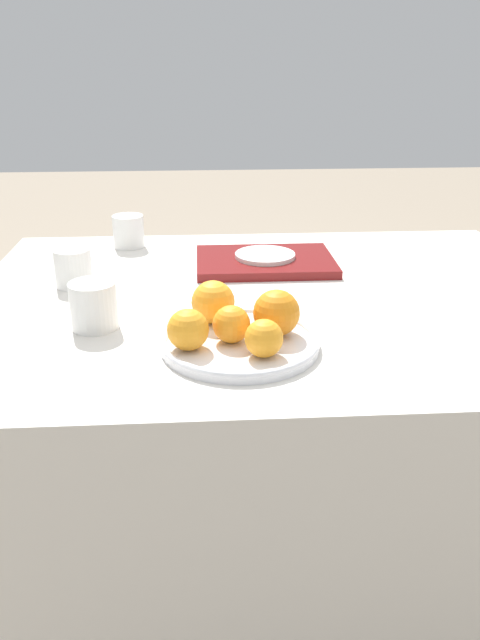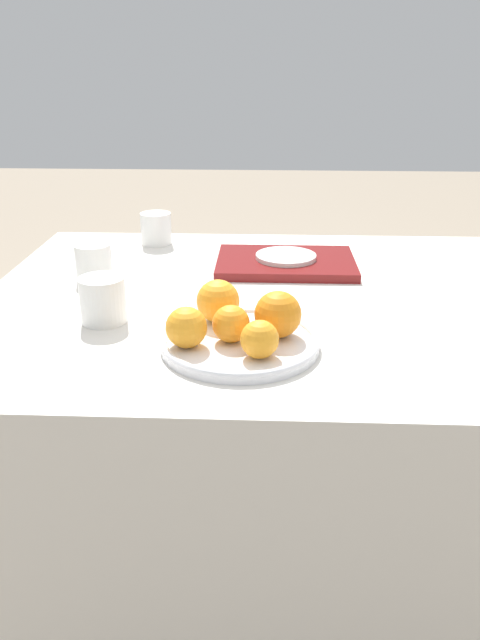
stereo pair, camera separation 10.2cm
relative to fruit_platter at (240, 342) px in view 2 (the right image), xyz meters
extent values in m
plane|color=gray|center=(0.09, 0.25, -0.75)|extent=(12.00, 12.00, 0.00)
cube|color=silver|center=(0.09, 0.25, -0.38)|extent=(1.25, 0.95, 0.74)
cylinder|color=silver|center=(0.00, 0.00, 0.00)|extent=(0.26, 0.26, 0.01)
torus|color=silver|center=(0.00, 0.00, 0.00)|extent=(0.27, 0.27, 0.01)
sphere|color=orange|center=(0.06, 0.02, 0.04)|extent=(0.08, 0.08, 0.08)
sphere|color=orange|center=(-0.01, -0.01, 0.03)|extent=(0.06, 0.06, 0.06)
sphere|color=orange|center=(0.03, -0.06, 0.03)|extent=(0.06, 0.06, 0.06)
sphere|color=orange|center=(-0.04, 0.08, 0.04)|extent=(0.08, 0.08, 0.08)
sphere|color=orange|center=(-0.09, -0.03, 0.04)|extent=(0.07, 0.07, 0.07)
cube|color=maroon|center=(0.09, 0.44, 0.00)|extent=(0.32, 0.23, 0.02)
cylinder|color=silver|center=(0.09, 0.44, 0.01)|extent=(0.14, 0.14, 0.01)
cylinder|color=white|center=(-0.24, 0.62, 0.03)|extent=(0.08, 0.08, 0.08)
cylinder|color=white|center=(-0.25, 0.10, 0.03)|extent=(0.08, 0.08, 0.08)
cylinder|color=white|center=(-0.33, 0.33, 0.03)|extent=(0.08, 0.08, 0.08)
camera|label=1|loc=(-0.06, -0.94, 0.44)|focal=35.00mm
camera|label=2|loc=(0.04, -0.94, 0.44)|focal=35.00mm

